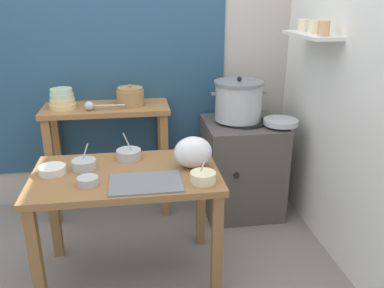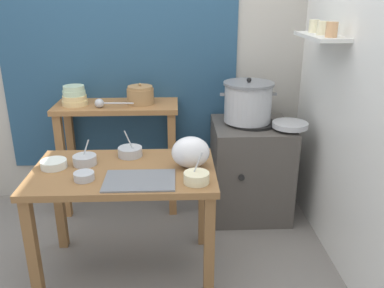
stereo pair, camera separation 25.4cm
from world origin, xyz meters
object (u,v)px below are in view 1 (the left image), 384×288
Objects in this scene: wide_pan at (281,122)px; prep_bowl_0 at (88,181)px; clay_pot at (130,96)px; stove_block at (241,166)px; prep_bowl_3 at (84,164)px; steamer_pot at (238,100)px; bowl_stack_enamel at (62,99)px; plastic_bag at (193,152)px; prep_bowl_2 at (129,154)px; back_shelf_table at (108,133)px; prep_bowl_1 at (52,170)px; prep_bowl_4 at (203,177)px; prep_table at (127,189)px; ladle at (91,106)px; serving_tray at (146,183)px.

wide_pan is 1.55m from prep_bowl_0.
wide_pan is (1.12, -0.28, -0.17)m from clay_pot.
prep_bowl_3 reaches higher than stove_block.
bowl_stack_enamel is at bearing 176.18° from steamer_pot.
plastic_bag is 0.43m from prep_bowl_2.
bowl_stack_enamel reaches higher than wide_pan.
back_shelf_table is 0.87m from prep_bowl_1.
plastic_bag is (-0.51, -0.71, 0.43)m from stove_block.
wide_pan is at bearing -29.86° from steamer_pot.
prep_bowl_4 is at bearing -15.82° from prep_bowl_1.
steamer_pot is 2.06× the size of clay_pot.
prep_bowl_3 reaches higher than prep_bowl_1.
stove_block is at bearing 149.64° from wide_pan.
steamer_pot is 2.38× the size of prep_bowl_2.
prep_bowl_0 is at bearing -39.53° from prep_bowl_1.
prep_table is 1.20m from steamer_pot.
prep_bowl_3 is (-0.04, 0.22, 0.01)m from prep_bowl_0.
prep_bowl_2 is at bearing 152.85° from plastic_bag.
stove_block is 1.46m from prep_bowl_0.
ladle reaches higher than serving_tray.
stove_block is 0.51m from wide_pan.
prep_table is 1.41× the size of stove_block.
bowl_stack_enamel is 1.12× the size of prep_bowl_4.
wide_pan is 1.07m from prep_bowl_4.
stove_block is 1.80× the size of steamer_pot.
bowl_stack_enamel reaches higher than ladle.
bowl_stack_enamel reaches higher than prep_bowl_3.
ladle is 0.99m from plastic_bag.
steamer_pot is 1.34m from bowl_stack_enamel.
prep_bowl_1 is at bearing -166.35° from prep_bowl_3.
prep_bowl_0 is 0.28m from prep_bowl_1.
clay_pot is (-0.83, 0.11, 0.03)m from steamer_pot.
prep_bowl_1 is (-0.22, 0.18, 0.00)m from prep_bowl_0.
prep_bowl_0 is at bearing -152.19° from wide_pan.
prep_bowl_1 is at bearing -159.14° from prep_bowl_2.
prep_bowl_4 is at bearing -5.49° from prep_bowl_0.
ladle is at bearing 178.90° from stove_block.
ladle is at bearing 108.14° from prep_table.
ladle is 0.91m from prep_bowl_0.
prep_bowl_4 is (0.68, -0.95, -0.18)m from ladle.
plastic_bag is (0.29, 0.19, 0.09)m from serving_tray.
clay_pot is (-0.87, 0.13, 0.59)m from stove_block.
clay_pot is at bearing 69.50° from prep_bowl_3.
serving_tray is 1.30m from wide_pan.
plastic_bag reaches higher than wide_pan.
clay_pot reaches higher than serving_tray.
prep_table is at bearing -80.36° from back_shelf_table.
steamer_pot is 1.02m from prep_bowl_2.
bowl_stack_enamel is at bearing 104.70° from prep_bowl_0.
stove_block reaches higher than prep_table.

